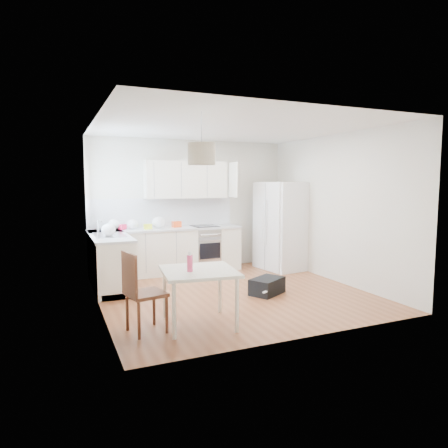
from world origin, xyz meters
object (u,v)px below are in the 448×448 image
Objects in this scene: dining_table at (199,276)px; refrigerator at (282,226)px; gym_bag at (267,286)px; dining_chair at (146,292)px.

refrigerator is at bearing 48.91° from dining_table.
refrigerator is 3.19× the size of gym_bag.
dining_chair is at bearing -152.29° from refrigerator.
dining_chair is (-3.40, -2.42, -0.41)m from refrigerator.
dining_chair reaches higher than dining_table.
refrigerator is at bearing 22.27° from gym_bag.
refrigerator reaches higher than dining_chair.
gym_bag is (1.50, 0.90, -0.51)m from dining_table.
dining_table is at bearing -178.46° from gym_bag.
refrigerator is 3.68m from dining_table.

